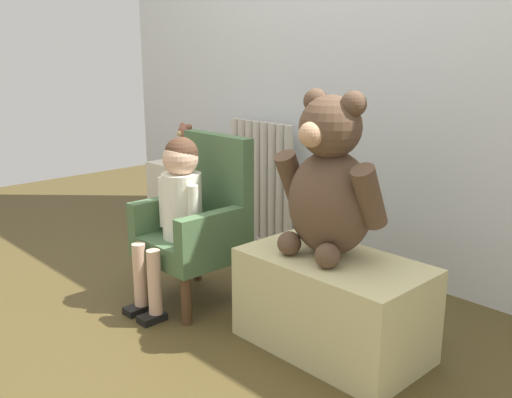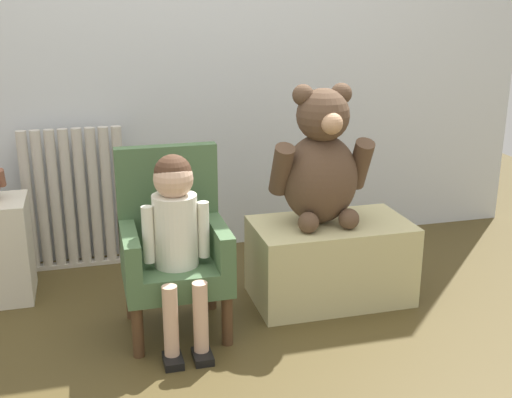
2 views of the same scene
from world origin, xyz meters
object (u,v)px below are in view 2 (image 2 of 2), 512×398
object	(u,v)px
child_figure	(176,223)
low_bench	(330,261)
radiator	(75,200)
large_teddy_bear	(321,164)
child_armchair	(173,245)

from	to	relation	value
child_figure	low_bench	size ratio (longest dim) A/B	1.08
radiator	child_figure	world-z (taller)	child_figure
low_bench	child_figure	bearing A→B (deg)	-165.26
child_figure	low_bench	world-z (taller)	child_figure
low_bench	large_teddy_bear	world-z (taller)	large_teddy_bear
child_figure	large_teddy_bear	bearing A→B (deg)	17.52
radiator	child_armchair	distance (m)	0.83
radiator	large_teddy_bear	size ratio (longest dim) A/B	1.17
child_armchair	child_figure	distance (m)	0.17
child_armchair	radiator	bearing A→B (deg)	116.99
large_teddy_bear	child_armchair	bearing A→B (deg)	-171.98
child_figure	large_teddy_bear	xyz separation A→B (m)	(0.65, 0.21, 0.14)
child_armchair	low_bench	world-z (taller)	child_armchair
large_teddy_bear	low_bench	bearing A→B (deg)	-23.39
child_figure	large_teddy_bear	world-z (taller)	large_teddy_bear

